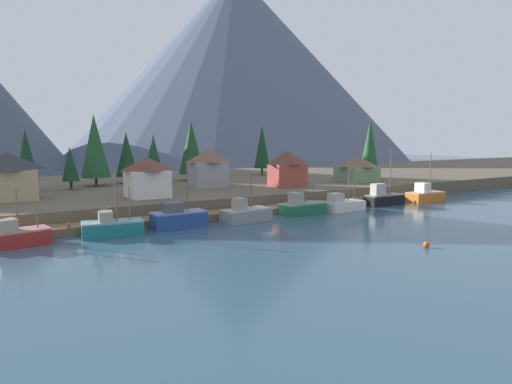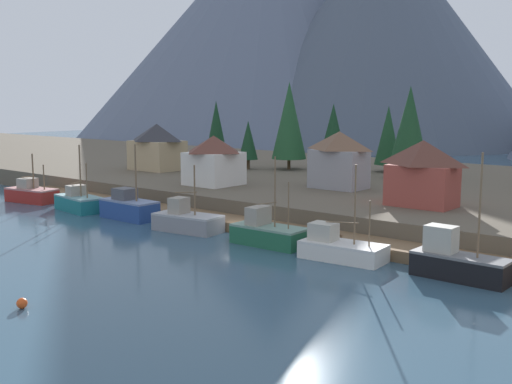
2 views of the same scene
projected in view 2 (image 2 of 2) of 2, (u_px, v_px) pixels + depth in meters
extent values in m
cube|color=#335166|center=(343.00, 212.00, 78.08)|extent=(400.00, 400.00, 1.00)
cube|color=brown|center=(250.00, 226.00, 64.24)|extent=(80.00, 4.00, 1.00)
cylinder|color=brown|center=(40.00, 192.00, 85.59)|extent=(0.36, 0.36, 1.60)
cylinder|color=brown|center=(75.00, 198.00, 80.53)|extent=(0.36, 0.36, 1.60)
cylinder|color=brown|center=(113.00, 205.00, 75.47)|extent=(0.36, 0.36, 1.60)
cylinder|color=brown|center=(158.00, 212.00, 70.41)|extent=(0.36, 0.36, 1.60)
cylinder|color=brown|center=(209.00, 221.00, 65.35)|extent=(0.36, 0.36, 1.60)
cylinder|color=brown|center=(269.00, 231.00, 60.29)|extent=(0.36, 0.36, 1.60)
cylinder|color=brown|center=(340.00, 243.00, 55.23)|extent=(0.36, 0.36, 1.60)
cylinder|color=brown|center=(425.00, 257.00, 50.17)|extent=(0.36, 0.36, 1.60)
cube|color=brown|center=(389.00, 188.00, 86.96)|extent=(400.00, 56.00, 2.50)
cone|color=slate|center=(270.00, 28.00, 224.02)|extent=(137.97, 137.97, 78.00)
cone|color=#475160|center=(383.00, 33.00, 195.80)|extent=(102.38, 102.38, 67.99)
cube|color=maroon|center=(32.00, 196.00, 82.46)|extent=(7.50, 4.15, 1.62)
cube|color=#AD6C6A|center=(32.00, 189.00, 82.33)|extent=(7.50, 4.15, 0.20)
cube|color=gray|center=(28.00, 183.00, 82.58)|extent=(2.26, 2.31, 1.29)
cylinder|color=brown|center=(33.00, 171.00, 81.76)|extent=(0.20, 0.20, 4.59)
cylinder|color=brown|center=(44.00, 177.00, 80.86)|extent=(0.17, 0.17, 3.25)
cylinder|color=brown|center=(28.00, 177.00, 82.37)|extent=(2.46, 0.54, 0.41)
cube|color=#196B70|center=(79.00, 204.00, 75.76)|extent=(7.48, 4.15, 1.64)
cube|color=#679496|center=(79.00, 197.00, 75.62)|extent=(7.48, 4.15, 0.20)
cube|color=gray|center=(76.00, 190.00, 76.08)|extent=(1.85, 2.27, 1.23)
cylinder|color=brown|center=(80.00, 171.00, 74.78)|extent=(0.18, 0.18, 6.20)
cylinder|color=brown|center=(87.00, 181.00, 73.77)|extent=(0.16, 0.16, 4.13)
cylinder|color=brown|center=(76.00, 182.00, 75.81)|extent=(2.69, 0.51, 0.79)
cube|color=navy|center=(129.00, 210.00, 70.62)|extent=(7.13, 3.07, 1.97)
cube|color=#6C7DA2|center=(129.00, 201.00, 70.47)|extent=(7.13, 3.07, 0.20)
cube|color=#4C4C51|center=(125.00, 194.00, 70.87)|extent=(2.34, 2.01, 1.27)
cylinder|color=brown|center=(136.00, 173.00, 69.17)|extent=(0.19, 0.19, 6.32)
cube|color=gray|center=(188.00, 224.00, 63.98)|extent=(7.45, 4.06, 1.58)
cube|color=#9F9FA2|center=(188.00, 215.00, 63.85)|extent=(7.45, 4.06, 0.20)
cube|color=gray|center=(179.00, 205.00, 64.32)|extent=(1.77, 2.01, 1.62)
cylinder|color=brown|center=(195.00, 190.00, 62.97)|extent=(0.17, 0.17, 5.08)
cylinder|color=brown|center=(186.00, 192.00, 63.61)|extent=(2.80, 0.48, 0.36)
cube|color=#1E5B3D|center=(269.00, 237.00, 57.81)|extent=(7.15, 3.21, 1.61)
cube|color=gray|center=(269.00, 227.00, 57.68)|extent=(7.15, 3.21, 0.20)
cube|color=gray|center=(258.00, 215.00, 58.35)|extent=(1.47, 2.33, 1.67)
cylinder|color=brown|center=(275.00, 192.00, 56.81)|extent=(0.14, 0.14, 6.44)
cylinder|color=brown|center=(288.00, 206.00, 56.02)|extent=(0.12, 0.12, 4.25)
cylinder|color=brown|center=(267.00, 203.00, 57.50)|extent=(2.12, 0.13, 0.51)
cube|color=silver|center=(343.00, 253.00, 52.48)|extent=(7.35, 3.76, 1.28)
cube|color=silver|center=(343.00, 244.00, 52.37)|extent=(7.35, 3.76, 0.20)
cube|color=#B2AD9E|center=(323.00, 231.00, 53.31)|extent=(2.31, 1.99, 1.48)
cylinder|color=brown|center=(355.00, 205.00, 51.31)|extent=(0.14, 0.14, 6.64)
cylinder|color=brown|center=(370.00, 224.00, 50.76)|extent=(0.12, 0.12, 3.79)
cylinder|color=brown|center=(342.00, 222.00, 52.21)|extent=(2.96, 0.35, 0.31)
cube|color=black|center=(460.00, 269.00, 46.68)|extent=(7.15, 2.65, 1.69)
cube|color=slate|center=(461.00, 256.00, 46.54)|extent=(7.15, 2.65, 0.20)
cube|color=#B2AD9E|center=(441.00, 239.00, 47.42)|extent=(2.27, 1.60, 2.00)
cylinder|color=brown|center=(480.00, 206.00, 45.17)|extent=(0.16, 0.16, 7.69)
cube|color=silver|center=(214.00, 169.00, 80.38)|extent=(5.93, 6.02, 4.18)
pyramid|color=brown|center=(214.00, 144.00, 79.92)|extent=(6.23, 6.32, 2.13)
cube|color=tan|center=(157.00, 155.00, 97.70)|extent=(7.62, 5.87, 4.54)
pyramid|color=#2D2D33|center=(157.00, 132.00, 97.18)|extent=(8.00, 6.16, 2.62)
cube|color=#9E4238|center=(422.00, 186.00, 64.01)|extent=(6.61, 4.10, 4.23)
pyramid|color=brown|center=(423.00, 153.00, 63.51)|extent=(6.94, 4.30, 2.54)
cube|color=gray|center=(339.00, 169.00, 77.17)|extent=(6.43, 4.41, 4.74)
pyramid|color=brown|center=(339.00, 141.00, 76.66)|extent=(6.75, 4.63, 2.27)
cylinder|color=#4C3823|center=(333.00, 166.00, 96.17)|extent=(0.50, 0.50, 1.40)
cone|color=#14381E|center=(333.00, 133.00, 95.42)|extent=(4.38, 4.38, 8.90)
cylinder|color=#4C3823|center=(408.00, 174.00, 86.41)|extent=(0.50, 0.50, 1.46)
cone|color=#194223|center=(410.00, 127.00, 85.49)|extent=(5.50, 5.50, 11.29)
cylinder|color=#4C3823|center=(289.00, 164.00, 98.54)|extent=(0.50, 0.50, 1.68)
cone|color=#1E4C28|center=(289.00, 120.00, 97.56)|extent=(5.45, 5.45, 11.94)
cylinder|color=#4C3823|center=(248.00, 164.00, 98.87)|extent=(0.50, 0.50, 1.54)
cone|color=#14381E|center=(248.00, 140.00, 98.31)|extent=(3.04, 3.04, 6.09)
cylinder|color=#4C3823|center=(387.00, 168.00, 95.03)|extent=(0.50, 0.50, 1.14)
cone|color=#194223|center=(388.00, 135.00, 94.31)|extent=(4.00, 4.00, 8.88)
cylinder|color=#4C3823|center=(217.00, 161.00, 103.30)|extent=(0.50, 0.50, 1.60)
cone|color=#14381E|center=(216.00, 129.00, 102.52)|extent=(3.64, 3.64, 9.14)
sphere|color=#E04C19|center=(22.00, 303.00, 40.25)|extent=(0.70, 0.70, 0.70)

